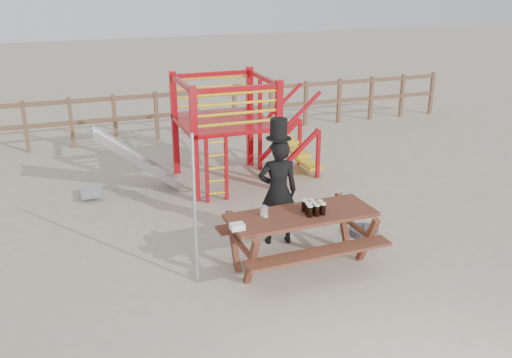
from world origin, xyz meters
The scene contains 10 objects.
ground centered at (0.00, 0.00, 0.00)m, with size 60.00×60.00×0.00m, color tan.
back_fence centered at (0.00, 7.00, 0.74)m, with size 15.09×0.09×1.20m.
playground_fort centered at (0.12, 3.58, 1.07)m, with size 4.71×1.84×2.10m.
picnic_table centered at (0.18, -0.06, 0.50)m, with size 2.10×1.49×0.80m.
man_with_hat centered at (0.15, 0.74, 0.87)m, with size 0.66×0.50×1.95m.
metal_pole centered at (-1.31, -0.01, 1.03)m, with size 0.05×0.05×2.07m, color #B2B2B7.
parasol_base centered at (1.54, 0.50, 0.05)m, with size 0.45×0.45×0.19m.
paper_bag centered at (-0.81, -0.24, 0.84)m, with size 0.18×0.14×0.08m, color white.
stout_pints centered at (0.33, -0.12, 0.88)m, with size 0.28×0.29×0.17m.
empty_glasses centered at (-0.34, 0.03, 0.87)m, with size 0.10×0.12×0.15m.
Camera 1 is at (-2.88, -6.60, 3.94)m, focal length 40.00 mm.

